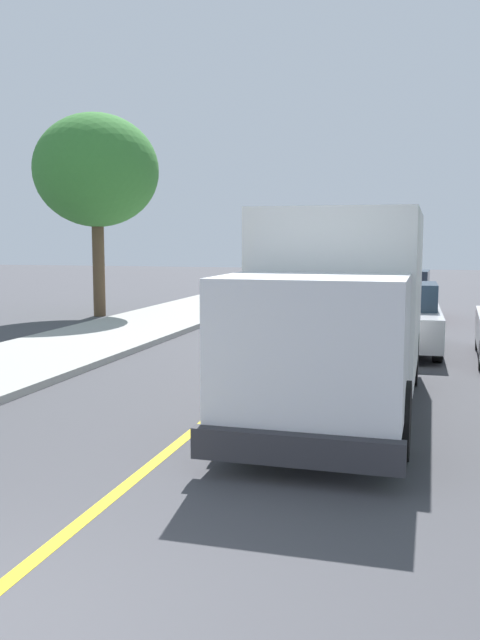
% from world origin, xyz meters
% --- Properties ---
extents(centre_line_yellow, '(0.16, 56.00, 0.01)m').
position_xyz_m(centre_line_yellow, '(0.00, 10.00, 0.00)').
color(centre_line_yellow, gold).
rests_on(centre_line_yellow, ground).
extents(box_truck, '(2.42, 7.19, 3.20)m').
position_xyz_m(box_truck, '(1.84, 7.54, 1.77)').
color(box_truck, silver).
rests_on(box_truck, ground).
extents(parked_car_near, '(1.92, 4.45, 1.67)m').
position_xyz_m(parked_car_near, '(2.60, 13.56, 0.79)').
color(parked_car_near, '#B7B7BC').
rests_on(parked_car_near, ground).
extents(parked_car_mid, '(1.97, 4.47, 1.67)m').
position_xyz_m(parked_car_mid, '(2.37, 20.48, 0.79)').
color(parked_car_mid, maroon).
rests_on(parked_car_mid, ground).
extents(street_tree_down_block, '(4.36, 4.36, 7.09)m').
position_xyz_m(street_tree_down_block, '(-8.15, 18.45, 5.10)').
color(street_tree_down_block, brown).
rests_on(street_tree_down_block, ground).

